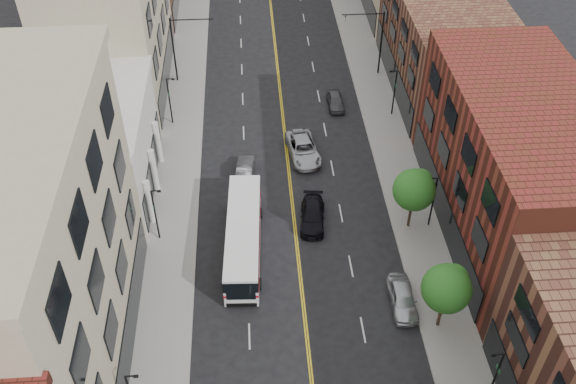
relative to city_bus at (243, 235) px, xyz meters
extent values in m
cube|color=gray|center=(-5.80, 12.79, -1.65)|extent=(4.00, 110.00, 0.15)
cube|color=gray|center=(14.20, 12.79, -1.65)|extent=(4.00, 110.00, 0.15)
cube|color=tan|center=(-12.80, -9.21, 7.27)|extent=(10.00, 22.00, 18.00)
cube|color=silver|center=(-12.80, 8.79, 2.27)|extent=(10.00, 14.00, 8.00)
cube|color=tan|center=(-12.80, 25.79, 7.27)|extent=(10.00, 20.00, 18.00)
cube|color=#5B2418|center=(21.20, 1.79, 4.27)|extent=(10.00, 22.00, 12.00)
cube|color=brown|center=(21.20, 22.79, 3.27)|extent=(10.00, 20.00, 10.00)
cylinder|color=black|center=(13.50, -8.21, -0.33)|extent=(0.22, 0.22, 2.50)
sphere|color=#245E1A|center=(13.50, -8.21, 2.32)|extent=(3.40, 3.40, 3.40)
sphere|color=#245E1A|center=(14.00, -7.81, 2.83)|extent=(2.04, 2.04, 2.04)
cylinder|color=black|center=(13.50, 1.79, -0.33)|extent=(0.22, 0.22, 2.50)
sphere|color=#245E1A|center=(13.50, 1.79, 2.32)|extent=(3.40, 3.40, 3.40)
sphere|color=#245E1A|center=(14.00, 2.19, 2.83)|extent=(2.04, 2.04, 2.04)
cylinder|color=black|center=(-6.45, -14.21, 3.42)|extent=(0.70, 0.10, 0.10)
cube|color=black|center=(-6.20, -14.21, 3.37)|extent=(0.28, 0.14, 0.14)
cylinder|color=black|center=(-6.80, 1.79, 0.92)|extent=(0.14, 0.14, 5.00)
cylinder|color=black|center=(-6.45, 1.79, 3.42)|extent=(0.70, 0.10, 0.10)
cube|color=black|center=(-6.20, 1.79, 3.37)|extent=(0.28, 0.14, 0.14)
cube|color=#19592D|center=(-6.80, 1.79, 1.82)|extent=(0.04, 0.55, 0.35)
cylinder|color=black|center=(-6.80, 17.79, 0.92)|extent=(0.14, 0.14, 5.00)
cylinder|color=black|center=(-6.45, 17.79, 3.42)|extent=(0.70, 0.10, 0.10)
cube|color=black|center=(-6.20, 17.79, 3.37)|extent=(0.28, 0.14, 0.14)
cube|color=#19592D|center=(-6.80, 17.79, 1.82)|extent=(0.04, 0.55, 0.35)
cylinder|color=black|center=(15.20, -14.21, 0.92)|extent=(0.14, 0.14, 5.00)
cylinder|color=black|center=(14.85, -14.21, 3.42)|extent=(0.70, 0.10, 0.10)
cube|color=black|center=(14.60, -14.21, 3.37)|extent=(0.28, 0.14, 0.14)
cube|color=#19592D|center=(15.20, -14.21, 1.82)|extent=(0.04, 0.55, 0.35)
cylinder|color=black|center=(15.20, 1.79, 0.92)|extent=(0.14, 0.14, 5.00)
cylinder|color=black|center=(14.85, 1.79, 3.42)|extent=(0.70, 0.10, 0.10)
cube|color=black|center=(14.60, 1.79, 3.37)|extent=(0.28, 0.14, 0.14)
cube|color=#19592D|center=(15.20, 1.79, 1.82)|extent=(0.04, 0.55, 0.35)
cylinder|color=black|center=(15.20, 17.79, 0.92)|extent=(0.14, 0.14, 5.00)
cylinder|color=black|center=(14.85, 17.79, 3.42)|extent=(0.70, 0.10, 0.10)
cube|color=black|center=(14.60, 17.79, 3.37)|extent=(0.28, 0.14, 0.14)
cube|color=#19592D|center=(15.20, 17.79, 1.82)|extent=(0.04, 0.55, 0.35)
cylinder|color=black|center=(-6.80, 25.79, 2.02)|extent=(0.18, 0.18, 7.20)
cylinder|color=black|center=(-4.60, 25.79, 5.42)|extent=(4.40, 0.12, 0.12)
imported|color=black|center=(-2.80, 25.79, 5.02)|extent=(0.15, 0.18, 0.90)
cylinder|color=black|center=(15.20, 25.79, 2.02)|extent=(0.18, 0.18, 7.20)
cylinder|color=black|center=(13.00, 25.79, 5.42)|extent=(4.40, 0.12, 0.12)
imported|color=black|center=(11.20, 25.79, 5.02)|extent=(0.15, 0.18, 0.90)
cube|color=white|center=(0.00, 0.01, -0.15)|extent=(3.04, 11.61, 2.78)
cube|color=black|center=(0.00, 0.01, 0.53)|extent=(3.08, 11.65, 1.01)
cube|color=red|center=(0.00, 0.01, -0.43)|extent=(3.08, 11.65, 0.21)
cube|color=black|center=(-0.28, -5.75, 0.09)|extent=(2.11, 0.16, 1.53)
cylinder|color=black|center=(-1.45, -3.76, -1.27)|extent=(0.31, 0.93, 0.92)
cylinder|color=black|center=(1.08, -3.88, -1.27)|extent=(0.31, 0.93, 0.92)
cylinder|color=black|center=(-1.08, 3.90, -1.27)|extent=(0.31, 0.93, 0.92)
cylinder|color=black|center=(1.45, 3.78, -1.27)|extent=(0.31, 0.93, 0.92)
imported|color=silver|center=(11.35, -6.21, -0.97)|extent=(1.82, 4.47, 1.52)
imported|color=#444449|center=(0.24, 9.35, -1.06)|extent=(1.79, 4.17, 1.34)
imported|color=black|center=(5.70, 2.92, -1.03)|extent=(2.50, 5.01, 1.40)
imported|color=#ADAEB5|center=(5.70, 11.79, -0.93)|extent=(3.37, 6.04, 1.60)
imported|color=#434347|center=(9.70, 19.79, -1.06)|extent=(1.65, 3.95, 1.34)
camera|label=1|loc=(1.06, -35.12, 35.43)|focal=40.00mm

